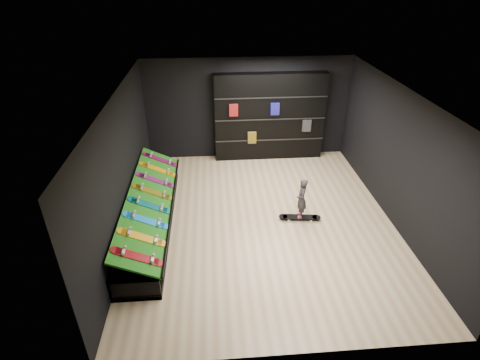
{
  "coord_description": "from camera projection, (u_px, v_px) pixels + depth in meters",
  "views": [
    {
      "loc": [
        -1.08,
        -7.07,
        5.22
      ],
      "look_at": [
        -0.5,
        0.2,
        1.0
      ],
      "focal_mm": 28.0,
      "sensor_mm": 36.0,
      "label": 1
    }
  ],
  "objects": [
    {
      "name": "display_board_7",
      "position": [
        160.0,
        159.0,
        9.88
      ],
      "size": [
        0.93,
        0.22,
        0.5
      ],
      "primitive_type": null,
      "rotation": [
        0.0,
        0.44,
        0.0
      ],
      "color": "#E5198C",
      "rests_on": "turf_ramp"
    },
    {
      "name": "display_board_1",
      "position": [
        142.0,
        237.0,
        7.07
      ],
      "size": [
        0.93,
        0.22,
        0.5
      ],
      "primitive_type": null,
      "rotation": [
        0.0,
        0.44,
        0.0
      ],
      "color": "orange",
      "rests_on": "turf_ramp"
    },
    {
      "name": "floor_skateboard",
      "position": [
        300.0,
        218.0,
        8.78
      ],
      "size": [
        1.0,
        0.34,
        0.09
      ],
      "primitive_type": null,
      "rotation": [
        0.0,
        0.0,
        -0.12
      ],
      "color": "black",
      "rests_on": "ground"
    },
    {
      "name": "ceiling",
      "position": [
        266.0,
        95.0,
        7.28
      ],
      "size": [
        6.0,
        7.0,
        0.01
      ],
      "primitive_type": "cube",
      "color": "white",
      "rests_on": "ground"
    },
    {
      "name": "display_rack",
      "position": [
        151.0,
        217.0,
        8.48
      ],
      "size": [
        0.9,
        4.5,
        0.5
      ],
      "primitive_type": null,
      "color": "black",
      "rests_on": "ground"
    },
    {
      "name": "child",
      "position": [
        301.0,
        206.0,
        8.61
      ],
      "size": [
        0.19,
        0.24,
        0.59
      ],
      "primitive_type": "imported",
      "rotation": [
        0.0,
        0.0,
        -1.71
      ],
      "color": "black",
      "rests_on": "floor_skateboard"
    },
    {
      "name": "display_board_4",
      "position": [
        153.0,
        192.0,
        8.48
      ],
      "size": [
        0.93,
        0.22,
        0.5
      ],
      "primitive_type": null,
      "rotation": [
        0.0,
        0.44,
        0.0
      ],
      "color": "yellow",
      "rests_on": "turf_ramp"
    },
    {
      "name": "wall_left",
      "position": [
        122.0,
        169.0,
        7.83
      ],
      "size": [
        0.02,
        7.0,
        3.0
      ],
      "primitive_type": "cube",
      "color": "black",
      "rests_on": "ground"
    },
    {
      "name": "display_board_2",
      "position": [
        146.0,
        220.0,
        7.54
      ],
      "size": [
        0.93,
        0.22,
        0.5
      ],
      "primitive_type": null,
      "rotation": [
        0.0,
        0.44,
        0.0
      ],
      "color": "blue",
      "rests_on": "turf_ramp"
    },
    {
      "name": "wall_front",
      "position": [
        299.0,
        284.0,
        5.01
      ],
      "size": [
        6.0,
        0.02,
        3.0
      ],
      "primitive_type": "cube",
      "color": "black",
      "rests_on": "ground"
    },
    {
      "name": "turf_ramp",
      "position": [
        151.0,
        199.0,
        8.26
      ],
      "size": [
        0.92,
        4.5,
        0.46
      ],
      "primitive_type": "cube",
      "rotation": [
        0.0,
        0.44,
        0.0
      ],
      "color": "#165F0F",
      "rests_on": "display_rack"
    },
    {
      "name": "display_board_3",
      "position": [
        149.0,
        205.0,
        8.01
      ],
      "size": [
        0.93,
        0.22,
        0.5
      ],
      "primitive_type": null,
      "rotation": [
        0.0,
        0.44,
        0.0
      ],
      "color": "#0C8C99",
      "rests_on": "turf_ramp"
    },
    {
      "name": "floor",
      "position": [
        262.0,
        220.0,
        8.79
      ],
      "size": [
        6.0,
        7.0,
        0.01
      ],
      "primitive_type": "cube",
      "color": "beige",
      "rests_on": "ground"
    },
    {
      "name": "wall_back",
      "position": [
        248.0,
        109.0,
        11.05
      ],
      "size": [
        6.0,
        0.02,
        3.0
      ],
      "primitive_type": "cube",
      "color": "black",
      "rests_on": "ground"
    },
    {
      "name": "display_board_0",
      "position": [
        137.0,
        257.0,
        6.6
      ],
      "size": [
        0.93,
        0.22,
        0.5
      ],
      "primitive_type": null,
      "rotation": [
        0.0,
        0.44,
        0.0
      ],
      "color": "red",
      "rests_on": "turf_ramp"
    },
    {
      "name": "back_shelving",
      "position": [
        270.0,
        117.0,
        11.04
      ],
      "size": [
        3.24,
        0.38,
        2.59
      ],
      "primitive_type": "cube",
      "color": "black",
      "rests_on": "ground"
    },
    {
      "name": "wall_right",
      "position": [
        399.0,
        159.0,
        8.24
      ],
      "size": [
        0.02,
        7.0,
        3.0
      ],
      "primitive_type": "cube",
      "color": "black",
      "rests_on": "ground"
    },
    {
      "name": "display_board_6",
      "position": [
        158.0,
        169.0,
        9.42
      ],
      "size": [
        0.93,
        0.22,
        0.5
      ],
      "primitive_type": null,
      "rotation": [
        0.0,
        0.44,
        0.0
      ],
      "color": "yellow",
      "rests_on": "turf_ramp"
    },
    {
      "name": "display_board_5",
      "position": [
        155.0,
        180.0,
        8.95
      ],
      "size": [
        0.93,
        0.22,
        0.5
      ],
      "primitive_type": null,
      "rotation": [
        0.0,
        0.44,
        0.0
      ],
      "color": "#2626BF",
      "rests_on": "turf_ramp"
    }
  ]
}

